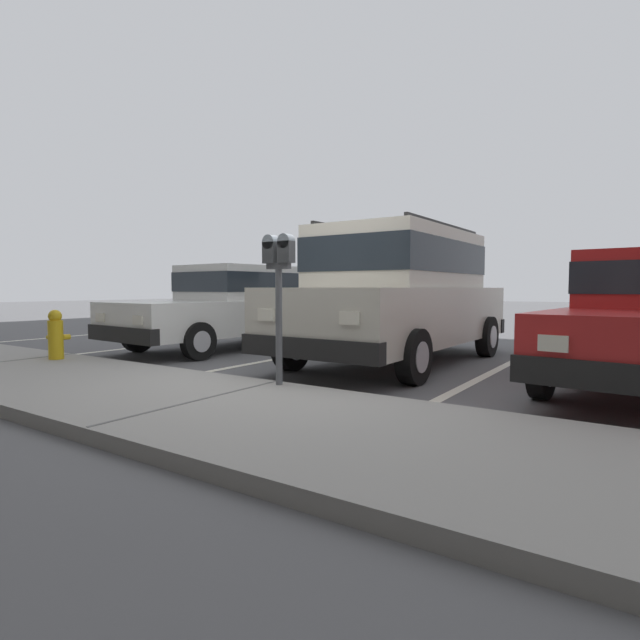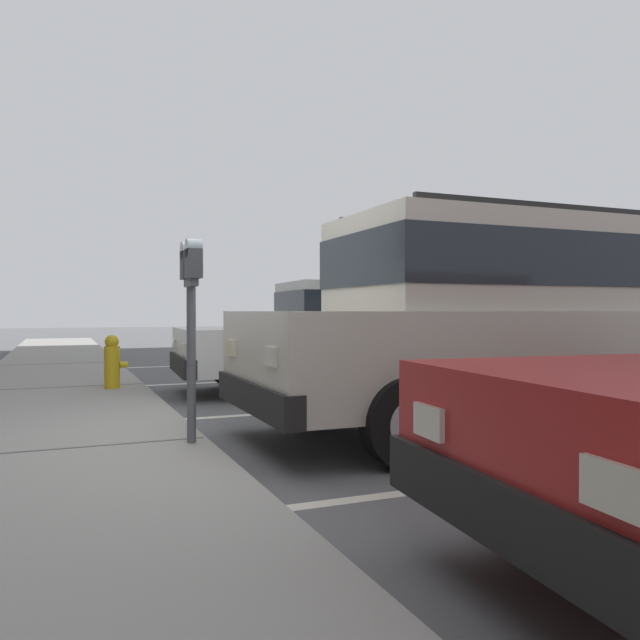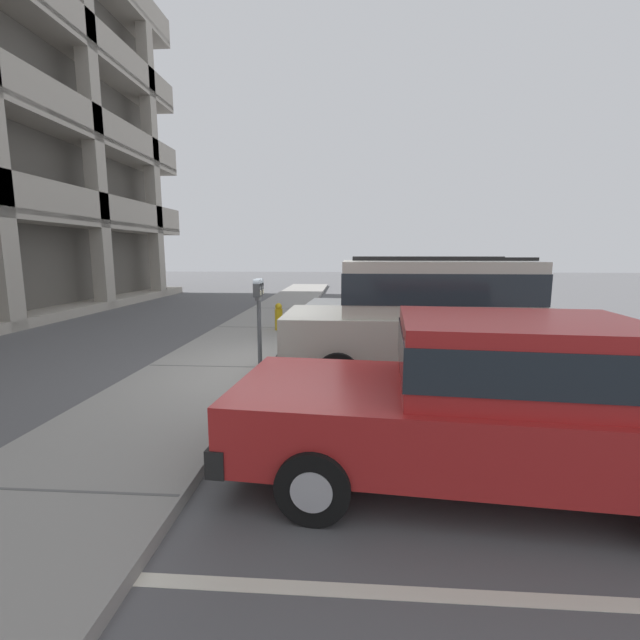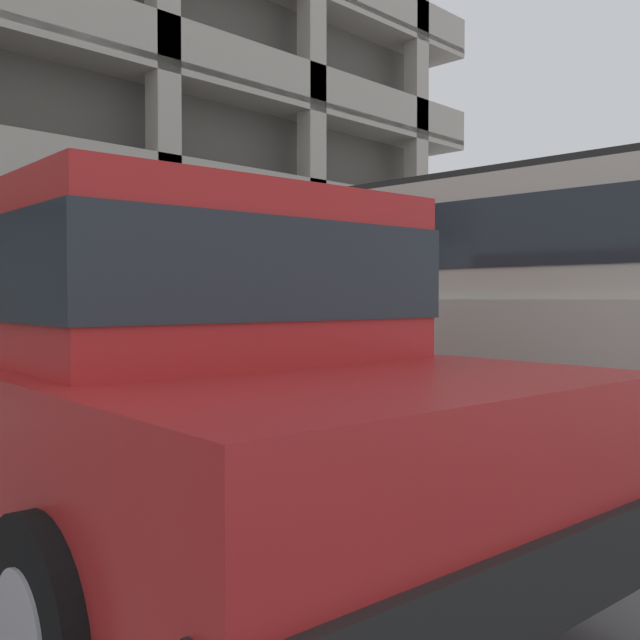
% 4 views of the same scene
% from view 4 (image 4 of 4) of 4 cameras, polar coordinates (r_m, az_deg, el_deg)
% --- Properties ---
extents(ground_plane, '(80.00, 80.00, 0.10)m').
position_cam_4_polar(ground_plane, '(7.52, -1.87, -7.31)').
color(ground_plane, '#565659').
extents(sidewalk, '(40.00, 2.20, 0.12)m').
position_cam_4_polar(sidewalk, '(8.49, -7.99, -5.54)').
color(sidewalk, gray).
rests_on(sidewalk, ground_plane).
extents(parking_stall_lines, '(12.84, 4.80, 0.01)m').
position_cam_4_polar(parking_stall_lines, '(7.90, 13.78, -6.54)').
color(parking_stall_lines, silver).
rests_on(parking_stall_lines, ground_plane).
extents(silver_suv, '(2.05, 4.80, 2.03)m').
position_cam_4_polar(silver_suv, '(5.74, 14.30, 1.22)').
color(silver_suv, beige).
rests_on(silver_suv, ground_plane).
extents(red_sedan, '(2.12, 4.62, 1.54)m').
position_cam_4_polar(red_sedan, '(3.42, -14.78, -3.63)').
color(red_sedan, red).
rests_on(red_sedan, ground_plane).
extents(parking_meter_near, '(0.35, 0.12, 1.55)m').
position_cam_4_polar(parking_meter_near, '(7.59, -4.51, 2.80)').
color(parking_meter_near, '#595B60').
rests_on(parking_meter_near, sidewalk).
extents(fire_hydrant, '(0.30, 0.30, 0.70)m').
position_cam_4_polar(fire_hydrant, '(10.67, 9.94, -1.87)').
color(fire_hydrant, gold).
rests_on(fire_hydrant, sidewalk).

